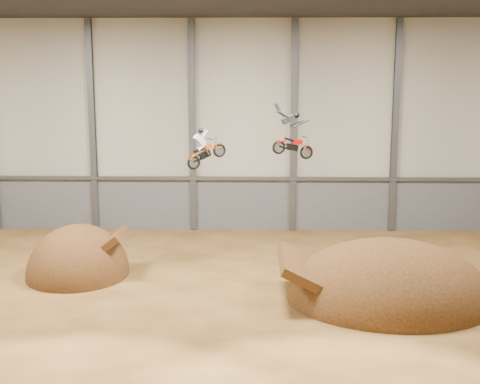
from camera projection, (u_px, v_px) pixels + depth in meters
name	position (u px, v px, depth m)	size (l,w,h in m)	color
floor	(237.00, 308.00, 30.82)	(40.00, 40.00, 0.00)	#543516
back_wall	(243.00, 127.00, 44.22)	(40.00, 0.10, 14.00)	#B9B6A4
lower_band_back	(243.00, 204.00, 45.11)	(39.80, 0.18, 3.50)	#5B5D63
steel_rail	(243.00, 178.00, 44.62)	(39.80, 0.35, 0.20)	#47494F
steel_column_1	(92.00, 126.00, 44.24)	(0.40, 0.36, 13.90)	#47494F
steel_column_2	(193.00, 127.00, 44.09)	(0.40, 0.36, 13.90)	#47494F
steel_column_3	(293.00, 127.00, 43.95)	(0.40, 0.36, 13.90)	#47494F
steel_column_4	(395.00, 127.00, 43.80)	(0.40, 0.36, 13.90)	#47494F
takeoff_ramp	(79.00, 274.00, 35.76)	(5.40, 6.23, 5.40)	#371F0D
landing_ramp	(389.00, 299.00, 32.07)	(9.83, 8.70, 5.67)	#371F0D
fmx_rider_a	(209.00, 143.00, 34.56)	(2.25, 0.86, 2.04)	#CA4401
fmx_rider_b	(292.00, 132.00, 33.59)	(2.92, 0.83, 2.50)	red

